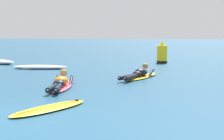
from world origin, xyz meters
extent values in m
plane|color=navy|center=(0.00, 10.00, 0.00)|extent=(120.00, 120.00, 0.00)
ellipsoid|color=#E54C66|center=(0.11, 4.24, 0.04)|extent=(0.92, 2.27, 0.07)
ellipsoid|color=#E54C66|center=(-0.06, 5.28, 0.05)|extent=(0.24, 0.23, 0.06)
ellipsoid|color=orange|center=(0.11, 4.29, 0.20)|extent=(0.51, 0.75, 0.35)
ellipsoid|color=black|center=(0.17, 3.90, 0.17)|extent=(0.38, 0.33, 0.20)
cylinder|color=black|center=(0.18, 3.33, 0.14)|extent=(0.22, 0.83, 0.14)
ellipsoid|color=black|center=(0.23, 2.92, 0.14)|extent=(0.13, 0.23, 0.08)
cylinder|color=black|center=(0.34, 3.35, 0.14)|extent=(0.32, 0.83, 0.14)
ellipsoid|color=black|center=(0.43, 2.95, 0.14)|extent=(0.13, 0.23, 0.08)
cylinder|color=black|center=(-0.17, 4.64, 0.12)|extent=(0.19, 0.63, 0.36)
sphere|color=tan|center=(-0.24, 5.03, 0.02)|extent=(0.09, 0.09, 0.09)
cylinder|color=black|center=(0.26, 4.69, 0.12)|extent=(0.19, 0.63, 0.36)
sphere|color=tan|center=(0.20, 5.06, 0.02)|extent=(0.09, 0.09, 0.09)
sphere|color=tan|center=(0.04, 4.69, 0.38)|extent=(0.21, 0.21, 0.21)
ellipsoid|color=#AD894C|center=(0.04, 4.67, 0.41)|extent=(0.25, 0.23, 0.16)
ellipsoid|color=yellow|center=(2.12, 6.86, 0.04)|extent=(1.21, 2.36, 0.07)
ellipsoid|color=yellow|center=(2.45, 7.91, 0.05)|extent=(0.25, 0.25, 0.06)
ellipsoid|color=black|center=(2.14, 6.91, 0.20)|extent=(0.57, 0.71, 0.34)
ellipsoid|color=black|center=(2.03, 6.57, 0.17)|extent=(0.41, 0.37, 0.20)
cylinder|color=black|center=(1.76, 6.00, 0.14)|extent=(0.47, 0.93, 0.14)
ellipsoid|color=black|center=(1.60, 5.56, 0.14)|extent=(0.16, 0.24, 0.08)
cylinder|color=black|center=(1.92, 5.95, 0.14)|extent=(0.36, 0.94, 0.14)
ellipsoid|color=black|center=(1.80, 5.50, 0.14)|extent=(0.16, 0.24, 0.08)
cylinder|color=black|center=(2.03, 7.30, 0.12)|extent=(0.26, 0.56, 0.33)
sphere|color=tan|center=(2.14, 7.66, 0.02)|extent=(0.09, 0.09, 0.09)
cylinder|color=black|center=(2.44, 7.15, 0.12)|extent=(0.26, 0.56, 0.33)
sphere|color=tan|center=(2.55, 7.49, 0.02)|extent=(0.09, 0.09, 0.09)
sphere|color=tan|center=(2.25, 7.26, 0.38)|extent=(0.21, 0.21, 0.21)
ellipsoid|color=#AD894C|center=(2.24, 7.24, 0.41)|extent=(0.27, 0.26, 0.16)
ellipsoid|color=yellow|center=(0.85, 1.43, 0.04)|extent=(1.36, 2.07, 0.07)
cube|color=orange|center=(0.85, 1.43, 0.07)|extent=(0.77, 1.57, 0.01)
cone|color=black|center=(1.21, 2.19, 0.01)|extent=(0.13, 0.13, 0.16)
ellipsoid|color=white|center=(-2.51, 8.95, 0.09)|extent=(2.43, 0.90, 0.17)
ellipsoid|color=white|center=(-1.94, 9.12, 0.06)|extent=(0.86, 0.33, 0.12)
ellipsoid|color=white|center=(-3.21, 8.80, 0.05)|extent=(0.90, 0.50, 0.09)
ellipsoid|color=white|center=(-5.01, 10.67, 0.08)|extent=(0.87, 0.62, 0.16)
cylinder|color=yellow|center=(2.52, 12.87, 0.45)|extent=(0.52, 0.52, 0.89)
cone|color=yellow|center=(2.52, 12.87, 1.01)|extent=(0.36, 0.36, 0.24)
cylinder|color=black|center=(2.52, 12.87, 0.06)|extent=(0.54, 0.54, 0.12)
camera|label=1|loc=(3.55, -5.42, 1.63)|focal=56.80mm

